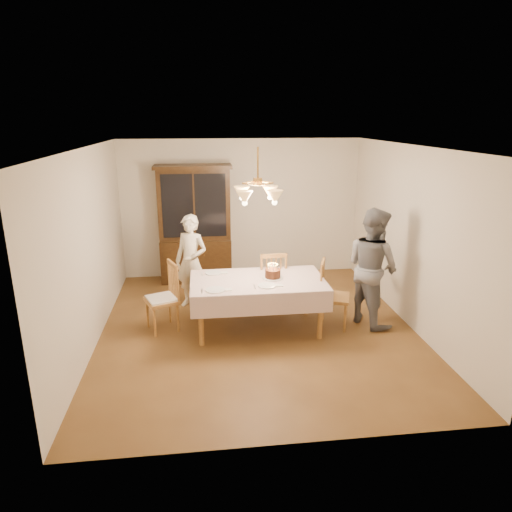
{
  "coord_description": "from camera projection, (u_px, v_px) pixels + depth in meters",
  "views": [
    {
      "loc": [
        -0.77,
        -6.05,
        2.98
      ],
      "look_at": [
        0.0,
        0.2,
        1.05
      ],
      "focal_mm": 32.0,
      "sensor_mm": 36.0,
      "label": 1
    }
  ],
  "objects": [
    {
      "name": "dining_table",
      "position": [
        258.0,
        285.0,
        6.5
      ],
      "size": [
        1.9,
        1.1,
        0.76
      ],
      "color": "#96622B",
      "rests_on": "ground"
    },
    {
      "name": "place_setting_far_left",
      "position": [
        214.0,
        273.0,
        6.74
      ],
      "size": [
        0.38,
        0.24,
        0.02
      ],
      "color": "white",
      "rests_on": "dining_table"
    },
    {
      "name": "chair_right_end",
      "position": [
        334.0,
        298.0,
        6.66
      ],
      "size": [
        0.54,
        0.56,
        1.0
      ],
      "color": "#96622B",
      "rests_on": "ground"
    },
    {
      "name": "ground",
      "position": [
        258.0,
        328.0,
        6.7
      ],
      "size": [
        5.0,
        5.0,
        0.0
      ],
      "primitive_type": "plane",
      "color": "brown",
      "rests_on": "ground"
    },
    {
      "name": "adult_in_grey",
      "position": [
        372.0,
        267.0,
        6.67
      ],
      "size": [
        0.95,
        1.04,
        1.75
      ],
      "primitive_type": "imported",
      "rotation": [
        0.0,
        0.0,
        1.98
      ],
      "color": "slate",
      "rests_on": "ground"
    },
    {
      "name": "chandelier",
      "position": [
        258.0,
        194.0,
        6.13
      ],
      "size": [
        0.62,
        0.62,
        0.73
      ],
      "color": "#BF8C3F",
      "rests_on": "ground"
    },
    {
      "name": "chair_left_end",
      "position": [
        162.0,
        300.0,
        6.54
      ],
      "size": [
        0.55,
        0.56,
        1.0
      ],
      "color": "#96622B",
      "rests_on": "ground"
    },
    {
      "name": "room_shell",
      "position": [
        258.0,
        223.0,
        6.24
      ],
      "size": [
        5.0,
        5.0,
        5.0
      ],
      "color": "white",
      "rests_on": "ground"
    },
    {
      "name": "china_hutch",
      "position": [
        195.0,
        226.0,
        8.44
      ],
      "size": [
        1.38,
        0.54,
        2.16
      ],
      "color": "black",
      "rests_on": "ground"
    },
    {
      "name": "place_setting_near_right",
      "position": [
        268.0,
        286.0,
        6.23
      ],
      "size": [
        0.4,
        0.25,
        0.02
      ],
      "color": "white",
      "rests_on": "dining_table"
    },
    {
      "name": "chair_far_side",
      "position": [
        271.0,
        284.0,
        7.19
      ],
      "size": [
        0.46,
        0.44,
        1.0
      ],
      "color": "#96622B",
      "rests_on": "ground"
    },
    {
      "name": "place_setting_near_left",
      "position": [
        216.0,
        290.0,
        6.08
      ],
      "size": [
        0.41,
        0.26,
        0.02
      ],
      "color": "white",
      "rests_on": "dining_table"
    },
    {
      "name": "birthday_cake",
      "position": [
        273.0,
        274.0,
        6.52
      ],
      "size": [
        0.3,
        0.3,
        0.22
      ],
      "color": "white",
      "rests_on": "dining_table"
    },
    {
      "name": "elderly_woman",
      "position": [
        191.0,
        262.0,
        7.27
      ],
      "size": [
        0.66,
        0.6,
        1.52
      ],
      "primitive_type": "imported",
      "rotation": [
        0.0,
        0.0,
        -0.53
      ],
      "color": "white",
      "rests_on": "ground"
    }
  ]
}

